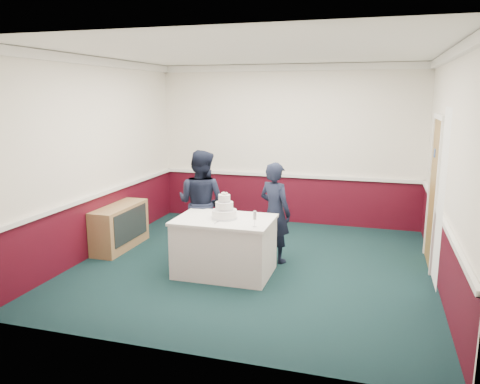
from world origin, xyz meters
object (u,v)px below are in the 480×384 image
(sideboard, at_px, (120,227))
(wedding_cake, at_px, (224,211))
(cake_table, at_px, (225,246))
(person_man, at_px, (201,203))
(cake_knife, at_px, (218,222))
(champagne_flute, at_px, (255,216))
(person_woman, at_px, (275,212))

(sideboard, relative_size, wedding_cake, 3.30)
(cake_table, height_order, person_man, person_man)
(sideboard, relative_size, cake_knife, 5.45)
(cake_table, xyz_separation_m, wedding_cake, (0.00, 0.00, 0.50))
(cake_table, xyz_separation_m, cake_knife, (-0.03, -0.20, 0.39))
(cake_table, relative_size, champagne_flute, 6.44)
(wedding_cake, height_order, cake_knife, wedding_cake)
(cake_table, height_order, person_woman, person_woman)
(wedding_cake, relative_size, person_woman, 0.24)
(cake_table, bearing_deg, sideboard, 163.59)
(wedding_cake, bearing_deg, person_man, 131.44)
(champagne_flute, xyz_separation_m, person_man, (-1.10, 0.96, -0.11))
(sideboard, xyz_separation_m, cake_knife, (1.94, -0.78, 0.44))
(wedding_cake, xyz_separation_m, person_woman, (0.55, 0.70, -0.15))
(champagne_flute, relative_size, person_man, 0.13)
(person_woman, bearing_deg, cake_knife, 84.71)
(sideboard, bearing_deg, person_man, 4.25)
(wedding_cake, relative_size, person_man, 0.22)
(wedding_cake, xyz_separation_m, person_man, (-0.60, 0.68, -0.09))
(champagne_flute, height_order, person_woman, person_woman)
(sideboard, bearing_deg, person_woman, 2.65)
(wedding_cake, distance_m, person_woman, 0.90)
(cake_knife, relative_size, person_man, 0.14)
(cake_knife, height_order, person_woman, person_woman)
(cake_knife, bearing_deg, cake_table, 83.69)
(cake_knife, height_order, person_man, person_man)
(sideboard, height_order, cake_knife, cake_knife)
(sideboard, height_order, person_woman, person_woman)
(cake_knife, height_order, champagne_flute, champagne_flute)
(sideboard, distance_m, cake_table, 2.06)
(cake_table, distance_m, person_man, 1.00)
(sideboard, distance_m, cake_knife, 2.14)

